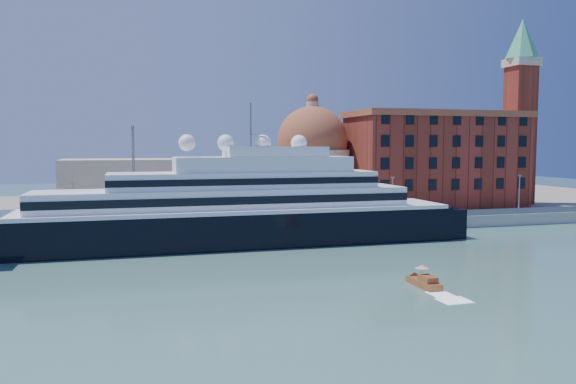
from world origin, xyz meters
name	(u,v)px	position (x,y,z in m)	size (l,w,h in m)	color
ground	(292,272)	(0.00, 0.00, 0.00)	(400.00, 400.00, 0.00)	#3D6964
quay	(243,228)	(0.00, 34.00, 1.25)	(180.00, 10.00, 2.50)	gray
land	(212,207)	(0.00, 75.00, 1.00)	(260.00, 72.00, 2.00)	slate
quay_fence	(247,221)	(0.00, 29.50, 3.10)	(180.00, 0.10, 1.20)	slate
superyacht	(198,218)	(-9.72, 23.00, 4.88)	(94.66, 13.12, 28.29)	black
water_taxi	(424,282)	(13.12, -11.84, 0.64)	(1.93, 5.61, 2.65)	brown
warehouse	(436,159)	(52.00, 52.00, 13.79)	(43.00, 19.00, 23.25)	maroon
campanile	(520,100)	(76.00, 52.00, 28.76)	(8.40, 8.40, 47.00)	maroon
church	(249,172)	(6.39, 57.72, 10.91)	(66.00, 18.00, 25.50)	beige
lamp_posts	(176,185)	(-12.67, 32.27, 9.84)	(120.80, 2.40, 18.00)	slate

